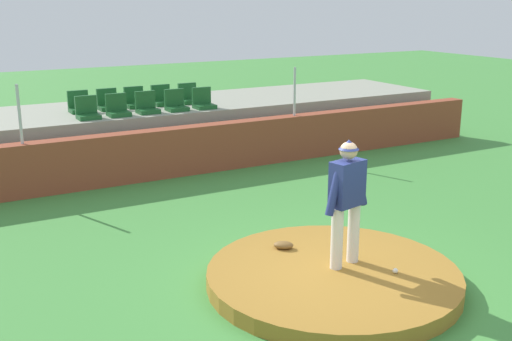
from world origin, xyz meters
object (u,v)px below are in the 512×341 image
(stadium_chair_6, at_px, (108,103))
(stadium_chair_8, at_px, (162,99))
(stadium_chair_1, at_px, (118,109))
(stadium_chair_2, at_px, (147,106))
(fielding_glove, at_px, (283,245))
(pitcher, at_px, (347,194))
(baseball, at_px, (395,271))
(stadium_chair_4, at_px, (203,102))
(stadium_chair_5, at_px, (79,105))
(stadium_chair_7, at_px, (135,101))
(stadium_chair_3, at_px, (176,104))
(stadium_chair_9, at_px, (189,97))
(stadium_chair_0, at_px, (87,112))

(stadium_chair_6, distance_m, stadium_chair_8, 1.38)
(stadium_chair_1, distance_m, stadium_chair_2, 0.71)
(fielding_glove, height_order, stadium_chair_6, stadium_chair_6)
(pitcher, relative_size, baseball, 24.52)
(fielding_glove, bearing_deg, stadium_chair_6, 130.22)
(stadium_chair_4, relative_size, stadium_chair_5, 1.00)
(baseball, distance_m, stadium_chair_1, 8.15)
(stadium_chair_6, relative_size, stadium_chair_7, 1.00)
(stadium_chair_6, bearing_deg, stadium_chair_7, -178.91)
(stadium_chair_7, xyz_separation_m, stadium_chair_8, (0.70, 0.00, 0.00))
(pitcher, xyz_separation_m, stadium_chair_3, (0.46, 7.38, 0.15))
(pitcher, height_order, stadium_chair_9, pitcher)
(stadium_chair_3, distance_m, stadium_chair_7, 1.15)
(fielding_glove, relative_size, stadium_chair_7, 0.60)
(stadium_chair_4, bearing_deg, stadium_chair_5, -18.31)
(baseball, height_order, stadium_chair_6, stadium_chair_6)
(baseball, distance_m, fielding_glove, 1.74)
(stadium_chair_0, bearing_deg, stadium_chair_6, -128.61)
(stadium_chair_0, height_order, stadium_chair_6, same)
(stadium_chair_1, relative_size, stadium_chair_7, 1.00)
(stadium_chair_2, bearing_deg, stadium_chair_1, 2.55)
(stadium_chair_3, bearing_deg, baseball, 89.78)
(baseball, bearing_deg, stadium_chair_4, 84.69)
(fielding_glove, bearing_deg, stadium_chair_7, 124.94)
(pitcher, distance_m, stadium_chair_6, 8.33)
(baseball, relative_size, stadium_chair_0, 0.15)
(stadium_chair_3, distance_m, stadium_chair_8, 0.91)
(pitcher, distance_m, stadium_chair_4, 7.44)
(stadium_chair_0, xyz_separation_m, stadium_chair_8, (2.12, 0.94, 0.00))
(fielding_glove, distance_m, stadium_chair_9, 7.59)
(fielding_glove, relative_size, stadium_chair_4, 0.60)
(stadium_chair_4, bearing_deg, stadium_chair_7, -33.69)
(stadium_chair_3, bearing_deg, fielding_glove, 81.97)
(stadium_chair_0, xyz_separation_m, stadium_chair_7, (1.42, 0.94, 0.00))
(stadium_chair_1, bearing_deg, fielding_glove, 94.61)
(baseball, relative_size, stadium_chair_4, 0.15)
(fielding_glove, relative_size, stadium_chair_0, 0.60)
(stadium_chair_1, bearing_deg, stadium_chair_4, 179.60)
(stadium_chair_5, xyz_separation_m, stadium_chair_9, (2.79, -0.02, 0.00))
(stadium_chair_0, bearing_deg, stadium_chair_9, -162.32)
(stadium_chair_5, distance_m, stadium_chair_8, 2.08)
(stadium_chair_0, relative_size, stadium_chair_2, 1.00)
(stadium_chair_9, bearing_deg, stadium_chair_8, -3.24)
(pitcher, xyz_separation_m, stadium_chair_1, (-0.97, 7.36, 0.15))
(stadium_chair_7, distance_m, stadium_chair_8, 0.70)
(stadium_chair_4, relative_size, stadium_chair_9, 1.00)
(stadium_chair_3, xyz_separation_m, stadium_chair_4, (0.71, -0.03, 0.00))
(baseball, height_order, stadium_chair_0, stadium_chair_0)
(fielding_glove, xyz_separation_m, stadium_chair_0, (-1.21, 6.43, 1.15))
(stadium_chair_7, bearing_deg, stadium_chair_8, -179.66)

